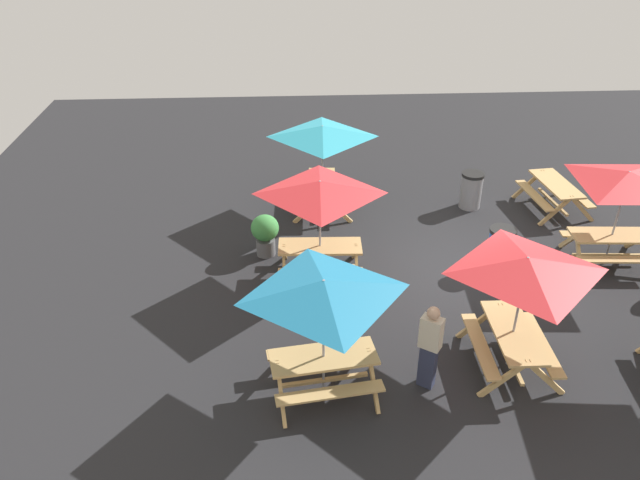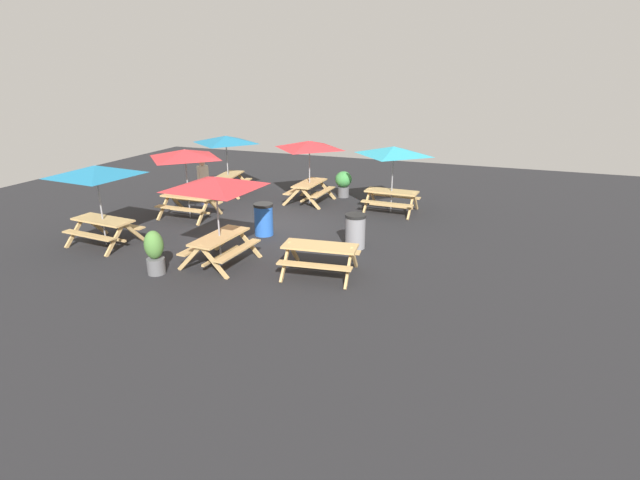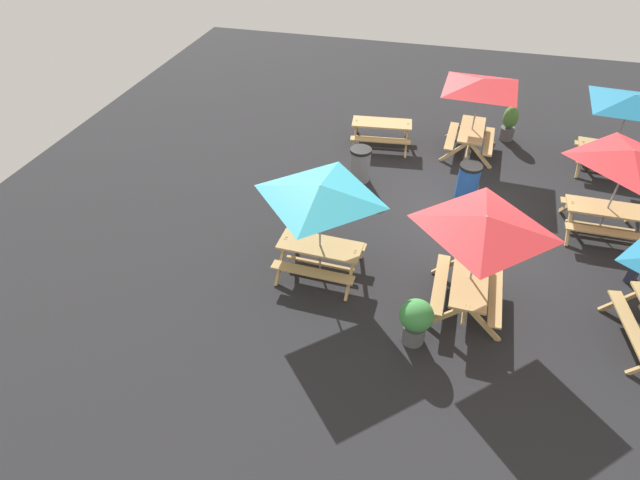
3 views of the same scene
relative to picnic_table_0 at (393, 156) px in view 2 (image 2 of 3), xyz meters
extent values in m
plane|color=#232326|center=(-3.32, -2.94, -1.99)|extent=(25.79, 25.79, 0.00)
cube|color=tan|center=(0.00, 0.00, -1.25)|extent=(1.83, 0.77, 0.05)
cube|color=tan|center=(-0.02, -0.55, -1.54)|extent=(1.81, 0.33, 0.04)
cube|color=tan|center=(0.02, 0.55, -1.54)|extent=(1.81, 0.33, 0.04)
cube|color=tan|center=(-0.79, -0.33, -1.62)|extent=(0.09, 0.80, 0.81)
cube|color=tan|center=(-0.76, 0.40, -1.62)|extent=(0.09, 0.80, 0.81)
cube|color=tan|center=(0.76, -0.40, -1.62)|extent=(0.09, 0.80, 0.81)
cube|color=tan|center=(0.79, 0.33, -1.62)|extent=(0.09, 0.80, 0.81)
cube|color=tan|center=(0.00, 0.00, -1.77)|extent=(1.56, 0.13, 0.06)
cylinder|color=gray|center=(0.00, 0.00, -0.84)|extent=(0.04, 0.04, 2.30)
pyramid|color=teal|center=(0.00, 0.00, 0.17)|extent=(2.08, 2.08, 0.28)
cube|color=tan|center=(-3.16, 0.23, -1.25)|extent=(0.76, 1.82, 0.05)
cube|color=tan|center=(-2.61, 0.21, -1.54)|extent=(0.32, 1.81, 0.04)
cube|color=tan|center=(-3.71, 0.25, -1.54)|extent=(0.32, 1.81, 0.04)
cube|color=tan|center=(-2.82, -0.56, -1.62)|extent=(0.80, 0.09, 0.81)
cube|color=tan|center=(-3.55, -0.54, -1.62)|extent=(0.80, 0.09, 0.81)
cube|color=tan|center=(-2.77, 1.00, -1.62)|extent=(0.80, 0.09, 0.81)
cube|color=tan|center=(-3.50, 1.02, -1.62)|extent=(0.80, 0.09, 0.81)
cube|color=tan|center=(-3.16, 0.23, -1.77)|extent=(0.12, 1.56, 0.06)
cylinder|color=gray|center=(-3.16, 0.23, -0.84)|extent=(0.04, 0.04, 2.30)
pyramid|color=red|center=(-3.16, 0.23, 0.17)|extent=(2.07, 2.07, 0.28)
cube|color=tan|center=(-0.37, -6.06, -1.25)|extent=(1.87, 0.89, 0.05)
cube|color=tan|center=(-0.31, -6.61, -1.54)|extent=(1.82, 0.46, 0.04)
cube|color=tan|center=(-0.43, -5.52, -1.54)|extent=(1.82, 0.46, 0.04)
cube|color=tan|center=(-1.11, -6.51, -1.62)|extent=(0.15, 0.80, 0.81)
cube|color=tan|center=(-1.19, -5.79, -1.62)|extent=(0.15, 0.80, 0.81)
cube|color=tan|center=(0.44, -6.34, -1.62)|extent=(0.15, 0.80, 0.81)
cube|color=tan|center=(0.36, -5.62, -1.62)|extent=(0.15, 0.80, 0.81)
cube|color=tan|center=(-0.37, -6.06, -1.77)|extent=(1.56, 0.24, 0.06)
cube|color=tan|center=(-3.03, -6.30, -1.25)|extent=(0.81, 1.84, 0.05)
cube|color=tan|center=(-2.49, -6.33, -1.54)|extent=(0.37, 1.81, 0.04)
cube|color=tan|center=(-3.58, -6.27, -1.54)|extent=(0.37, 1.81, 0.04)
cube|color=tan|center=(-2.72, -7.10, -1.62)|extent=(0.80, 0.11, 0.81)
cube|color=tan|center=(-3.45, -7.06, -1.62)|extent=(0.80, 0.11, 0.81)
cube|color=tan|center=(-2.62, -5.54, -1.62)|extent=(0.80, 0.11, 0.81)
cube|color=tan|center=(-3.35, -5.50, -1.62)|extent=(0.80, 0.11, 0.81)
cube|color=tan|center=(-3.03, -6.30, -1.77)|extent=(0.17, 1.56, 0.06)
cylinder|color=gray|center=(-3.03, -6.30, -0.84)|extent=(0.04, 0.04, 2.30)
pyramid|color=red|center=(-3.03, -6.30, 0.17)|extent=(2.82, 2.82, 0.28)
cube|color=tan|center=(-6.71, 0.36, -1.25)|extent=(0.95, 1.88, 0.05)
cube|color=tan|center=(-6.17, 0.44, -1.54)|extent=(0.52, 1.82, 0.04)
cube|color=tan|center=(-7.26, 0.28, -1.54)|extent=(0.52, 1.82, 0.04)
cube|color=tan|center=(-6.24, -0.36, -1.62)|extent=(0.80, 0.17, 0.81)
cube|color=tan|center=(-6.96, -0.47, -1.62)|extent=(0.80, 0.17, 0.81)
cube|color=tan|center=(-6.46, 1.18, -1.62)|extent=(0.80, 0.17, 0.81)
cube|color=tan|center=(-7.19, 1.08, -1.62)|extent=(0.80, 0.17, 0.81)
cube|color=tan|center=(-6.71, 0.36, -1.77)|extent=(0.29, 1.55, 0.06)
cylinder|color=gray|center=(-6.71, 0.36, -0.84)|extent=(0.04, 0.04, 2.30)
pyramid|color=teal|center=(-6.71, 0.36, 0.17)|extent=(2.27, 2.27, 0.28)
cube|color=tan|center=(-6.91, -6.20, -1.25)|extent=(1.86, 0.86, 0.05)
cube|color=tan|center=(-6.96, -6.75, -1.54)|extent=(1.82, 0.42, 0.04)
cube|color=tan|center=(-6.86, -5.65, -1.54)|extent=(1.82, 0.42, 0.04)
cube|color=tan|center=(-7.72, -6.49, -1.62)|extent=(0.13, 0.80, 0.81)
cube|color=tan|center=(-7.65, -5.77, -1.62)|extent=(0.13, 0.80, 0.81)
cube|color=tan|center=(-6.16, -6.64, -1.62)|extent=(0.13, 0.80, 0.81)
cube|color=tan|center=(-6.10, -5.91, -1.62)|extent=(0.13, 0.80, 0.81)
cube|color=tan|center=(-6.91, -6.20, -1.77)|extent=(1.56, 0.21, 0.06)
cylinder|color=gray|center=(-6.91, -6.20, -0.84)|extent=(0.04, 0.04, 2.30)
pyramid|color=teal|center=(-6.91, -6.20, 0.17)|extent=(2.82, 2.82, 0.28)
cube|color=tan|center=(-6.23, -3.03, -1.25)|extent=(1.81, 0.72, 0.05)
cube|color=tan|center=(-6.24, -3.58, -1.54)|extent=(1.80, 0.28, 0.04)
cube|color=tan|center=(-6.23, -2.48, -1.54)|extent=(1.80, 0.28, 0.04)
cube|color=tan|center=(-7.02, -3.39, -1.62)|extent=(0.07, 0.80, 0.81)
cube|color=tan|center=(-7.01, -2.66, -1.62)|extent=(0.07, 0.80, 0.81)
cube|color=tan|center=(-5.46, -3.40, -1.62)|extent=(0.07, 0.80, 0.81)
cube|color=tan|center=(-5.45, -2.67, -1.62)|extent=(0.07, 0.80, 0.81)
cube|color=tan|center=(-6.23, -3.03, -1.77)|extent=(1.56, 0.08, 0.06)
cylinder|color=gray|center=(-6.23, -3.03, -0.84)|extent=(0.04, 0.04, 2.30)
pyramid|color=red|center=(-6.23, -3.03, 0.17)|extent=(2.02, 2.02, 0.28)
cylinder|color=blue|center=(-3.04, -3.81, -1.54)|extent=(0.56, 0.56, 0.90)
cylinder|color=black|center=(-3.04, -3.81, -1.05)|extent=(0.59, 0.59, 0.08)
cylinder|color=gray|center=(-0.12, -3.92, -1.54)|extent=(0.56, 0.56, 0.90)
cylinder|color=black|center=(-0.12, -3.92, -1.05)|extent=(0.59, 0.59, 0.08)
cylinder|color=#59595B|center=(-2.23, 1.44, -1.79)|extent=(0.44, 0.44, 0.40)
ellipsoid|color=#3D8C42|center=(-2.23, 1.44, -1.28)|extent=(0.64, 0.64, 0.61)
cylinder|color=#59595B|center=(-4.18, -7.44, -1.79)|extent=(0.44, 0.44, 0.40)
ellipsoid|color=#4C7F38|center=(-4.18, -7.44, -1.23)|extent=(0.46, 0.46, 0.71)
cube|color=#2D334C|center=(-6.68, -1.43, -1.56)|extent=(0.31, 0.33, 0.85)
cube|color=beige|center=(-6.68, -1.43, -0.84)|extent=(0.38, 0.42, 0.60)
sphere|color=tan|center=(-6.68, -1.43, -0.43)|extent=(0.22, 0.22, 0.22)
camera|label=1|loc=(-14.64, 0.84, 5.78)|focal=35.00mm
camera|label=2|loc=(3.63, -16.67, 2.89)|focal=28.00mm
camera|label=3|loc=(-2.06, 7.91, 5.70)|focal=28.00mm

